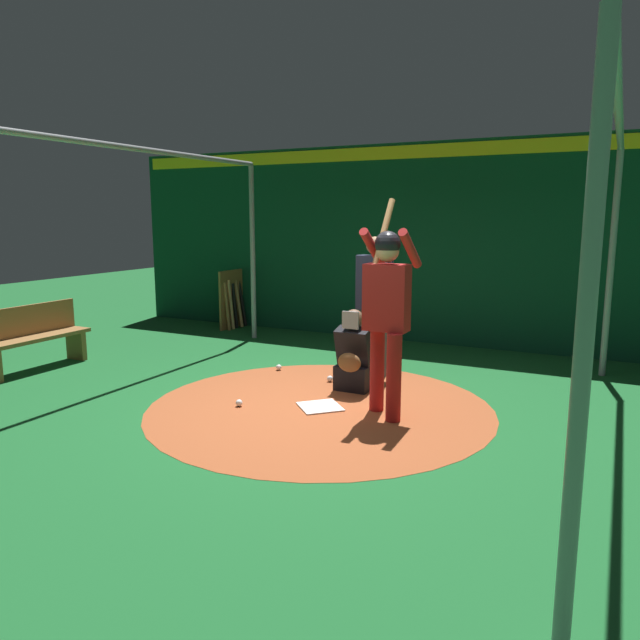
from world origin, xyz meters
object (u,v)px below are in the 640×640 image
umpire (374,298)px  bat_rack (238,300)px  baseball_0 (279,367)px  baseball_2 (330,379)px  batter (387,304)px  baseball_1 (239,403)px  catcher (354,358)px  bench (33,337)px  home_plate (320,406)px

umpire → bat_rack: bearing=-120.9°
bat_rack → baseball_0: 3.36m
baseball_0 → baseball_2: 0.87m
umpire → bat_rack: size_ratio=1.67×
batter → baseball_1: bearing=-73.2°
baseball_2 → umpire: bearing=145.5°
catcher → bench: catcher is taller
catcher → baseball_0: catcher is taller
umpire → bench: size_ratio=1.15×
bench → baseball_1: 3.37m
bat_rack → baseball_1: 4.77m
umpire → bench: umpire is taller
home_plate → bat_rack: 4.99m
batter → bat_rack: bearing=-129.8°
batter → baseball_2: batter is taller
catcher → baseball_1: bearing=-36.5°
home_plate → baseball_1: 0.87m
bench → baseball_2: (-1.20, 3.79, -0.39)m
baseball_0 → catcher: bearing=73.8°
umpire → home_plate: bearing=-0.9°
batter → baseball_2: 1.74m
home_plate → umpire: size_ratio=0.24×
catcher → umpire: (-0.69, -0.03, 0.62)m
catcher → bench: 4.31m
catcher → baseball_2: catcher is taller
batter → bat_rack: (-3.47, -4.17, -0.66)m
bench → baseball_0: 3.28m
home_plate → catcher: (-0.78, 0.06, 0.36)m
baseball_1 → baseball_2: 1.38m
home_plate → catcher: catcher is taller
umpire → baseball_2: 1.15m
bat_rack → baseball_2: bearing=50.1°
batter → umpire: batter is taller
catcher → batter: bearing=42.8°
catcher → bench: size_ratio=0.62×
bench → baseball_2: bench is taller
batter → baseball_0: size_ratio=29.72×
baseball_1 → batter: bearing=106.8°
home_plate → baseball_2: baseball_2 is taller
batter → baseball_0: bearing=-119.2°
bench → baseball_1: bench is taller
umpire → baseball_0: 1.57m
home_plate → batter: batter is taller
home_plate → baseball_2: bearing=-160.3°
baseball_1 → bat_rack: bearing=-145.6°
home_plate → umpire: bearing=179.1°
bench → bat_rack: bearing=170.2°
baseball_0 → baseball_2: same height
umpire → bat_rack: umpire is taller
home_plate → baseball_1: baseball_1 is taller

